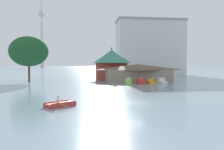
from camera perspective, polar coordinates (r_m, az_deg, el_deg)
The scene contains 11 objects.
ground_plane at distance 27.71m, azimuth 4.92°, elevation -6.45°, with size 2000.00×2000.00×0.00m, color gray.
rowboat_with_rower at distance 25.42m, azimuth -12.16°, elevation -6.76°, with size 3.27×3.33×1.42m.
pedal_boat_lime at distance 53.31m, azimuth 3.89°, elevation -1.62°, with size 1.85×3.17×1.64m.
pedal_boat_red at distance 55.12m, azimuth 6.70°, elevation -1.56°, with size 1.60×2.85×1.61m.
pedal_boat_orange at distance 55.82m, azimuth 9.10°, elevation -1.57°, with size 1.75×2.78×1.36m.
pedal_boat_white at distance 56.89m, azimuth 11.66°, elevation -1.44°, with size 2.00×2.64×1.50m.
boathouse at distance 61.58m, azimuth 6.15°, elevation 0.59°, with size 17.30×8.26×4.48m.
green_roof_pavilion at distance 70.44m, azimuth -0.11°, elevation 2.88°, with size 11.64×11.64×9.44m.
shoreline_tree_tall_left at distance 65.79m, azimuth -19.05°, elevation 5.30°, with size 9.87×9.87×11.65m.
background_building_block at distance 109.28m, azimuth 8.93°, elevation 6.48°, with size 29.70×12.46×24.23m.
distant_broadcast_tower at distance 399.64m, azimuth -16.28°, elevation 11.85°, with size 9.96×9.96×166.08m.
Camera 1 is at (-5.87, -26.75, 4.24)m, focal length 38.71 mm.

